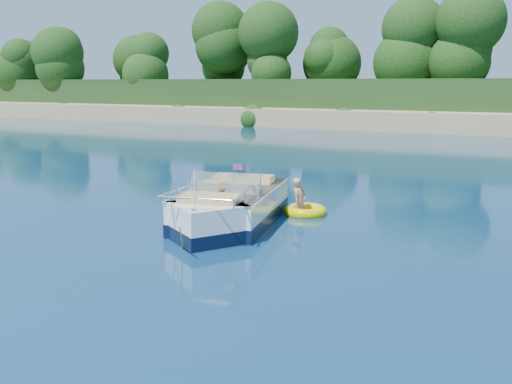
% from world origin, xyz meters
% --- Properties ---
extents(ground, '(160.00, 160.00, 0.00)m').
position_xyz_m(ground, '(0.00, 0.00, 0.00)').
color(ground, '#092445').
rests_on(ground, ground).
extents(shoreline, '(170.00, 59.00, 6.00)m').
position_xyz_m(shoreline, '(0.00, 63.77, 0.98)').
color(shoreline, '#9A8259').
rests_on(shoreline, ground).
extents(treeline, '(150.00, 7.12, 8.19)m').
position_xyz_m(treeline, '(0.04, 41.01, 5.55)').
color(treeline, black).
rests_on(treeline, ground).
extents(motorboat, '(3.04, 6.15, 2.07)m').
position_xyz_m(motorboat, '(1.07, 3.82, 0.40)').
color(motorboat, white).
rests_on(motorboat, ground).
extents(tow_tube, '(1.49, 1.49, 0.33)m').
position_xyz_m(tow_tube, '(2.41, 5.96, 0.08)').
color(tow_tube, '#FADE00').
rests_on(tow_tube, ground).
extents(boy, '(0.43, 0.78, 1.46)m').
position_xyz_m(boy, '(2.26, 5.91, 0.00)').
color(boy, tan).
rests_on(boy, ground).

